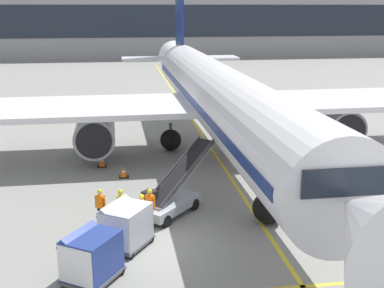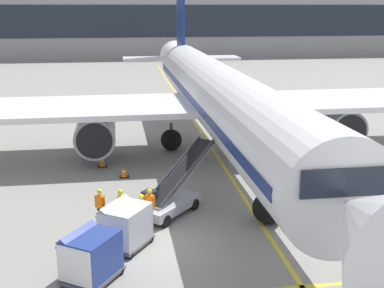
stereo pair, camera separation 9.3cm
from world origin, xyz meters
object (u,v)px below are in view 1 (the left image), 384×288
(ground_crew_marshaller, at_px, (121,205))
(safety_cone_engine_keepout, at_px, (102,162))
(ground_crew_by_carts, at_px, (142,210))
(baggage_cart_second, at_px, (91,255))
(parked_airplane, at_px, (217,96))
(belt_loader, at_px, (171,196))
(ground_crew_by_loader, at_px, (100,205))
(baggage_cart_lead, at_px, (125,224))
(ground_crew_wingwalker, at_px, (150,204))
(safety_cone_wingtip, at_px, (124,172))

(ground_crew_marshaller, distance_m, safety_cone_engine_keepout, 9.07)
(ground_crew_by_carts, bearing_deg, baggage_cart_second, -117.30)
(baggage_cart_second, bearing_deg, parked_airplane, 64.04)
(ground_crew_by_carts, height_order, ground_crew_marshaller, same)
(ground_crew_marshaller, bearing_deg, parked_airplane, 59.43)
(belt_loader, bearing_deg, parked_airplane, 67.25)
(ground_crew_by_loader, xyz_separation_m, safety_cone_engine_keepout, (-0.21, 8.79, -0.69))
(parked_airplane, bearing_deg, baggage_cart_lead, -115.80)
(parked_airplane, bearing_deg, ground_crew_wingwalker, -115.13)
(parked_airplane, height_order, ground_crew_marshaller, parked_airplane)
(baggage_cart_second, distance_m, safety_cone_wingtip, 11.48)
(baggage_cart_lead, relative_size, baggage_cart_second, 1.00)
(belt_loader, distance_m, safety_cone_engine_keepout, 8.60)
(ground_crew_by_loader, distance_m, ground_crew_by_carts, 2.04)
(belt_loader, xyz_separation_m, safety_cone_wingtip, (-2.18, 5.61, -0.57))
(belt_loader, height_order, baggage_cart_second, belt_loader)
(ground_crew_wingwalker, bearing_deg, safety_cone_engine_keepout, 105.05)
(baggage_cart_lead, distance_m, ground_crew_by_loader, 2.56)
(belt_loader, xyz_separation_m, baggage_cart_lead, (-2.22, -3.28, 0.13))
(ground_crew_marshaller, bearing_deg, ground_crew_wingwalker, -3.59)
(parked_airplane, relative_size, ground_crew_by_loader, 26.87)
(baggage_cart_second, relative_size, safety_cone_engine_keepout, 4.24)
(ground_crew_by_carts, bearing_deg, parked_airplane, 64.49)
(parked_airplane, relative_size, safety_cone_wingtip, 74.97)
(baggage_cart_lead, relative_size, ground_crew_wingwalker, 1.55)
(baggage_cart_second, height_order, safety_cone_engine_keepout, baggage_cart_second)
(ground_crew_wingwalker, height_order, safety_cone_engine_keepout, ground_crew_wingwalker)
(parked_airplane, distance_m, baggage_cart_second, 17.69)
(baggage_cart_second, height_order, ground_crew_by_loader, baggage_cart_second)
(ground_crew_wingwalker, bearing_deg, parked_airplane, 64.87)
(ground_crew_wingwalker, bearing_deg, belt_loader, 48.98)
(ground_crew_by_carts, xyz_separation_m, ground_crew_wingwalker, (0.39, 0.63, 0.00))
(ground_crew_by_loader, bearing_deg, ground_crew_wingwalker, -6.89)
(belt_loader, height_order, ground_crew_by_carts, belt_loader)
(baggage_cart_second, xyz_separation_m, ground_crew_by_carts, (2.02, 3.91, -0.00))
(ground_crew_by_loader, distance_m, safety_cone_engine_keepout, 8.82)
(ground_crew_by_loader, relative_size, safety_cone_engine_keepout, 2.73)
(parked_airplane, relative_size, baggage_cart_second, 17.28)
(parked_airplane, distance_m, ground_crew_marshaller, 13.17)
(belt_loader, height_order, ground_crew_marshaller, belt_loader)
(ground_crew_wingwalker, relative_size, safety_cone_engine_keepout, 2.73)
(parked_airplane, xyz_separation_m, ground_crew_by_carts, (-5.62, -11.79, -2.86))
(ground_crew_marshaller, height_order, ground_crew_wingwalker, same)
(parked_airplane, xyz_separation_m, baggage_cart_second, (-7.64, -15.69, -2.86))
(baggage_cart_second, relative_size, ground_crew_wingwalker, 1.55)
(ground_crew_wingwalker, xyz_separation_m, safety_cone_engine_keepout, (-2.43, 9.06, -0.69))
(parked_airplane, bearing_deg, belt_loader, -112.75)
(ground_crew_marshaller, bearing_deg, baggage_cart_lead, -85.82)
(baggage_cart_lead, xyz_separation_m, ground_crew_marshaller, (-0.16, 2.13, -0.00))
(ground_crew_by_loader, relative_size, safety_cone_wingtip, 2.79)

